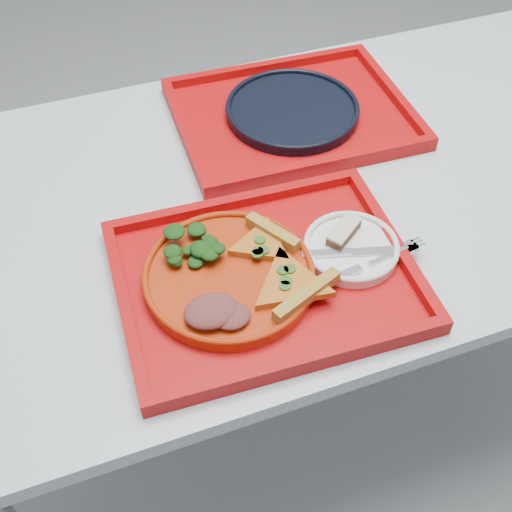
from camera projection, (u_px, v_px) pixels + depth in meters
name	position (u px, v px, depth m)	size (l,w,h in m)	color
ground	(320.00, 381.00, 1.73)	(10.00, 10.00, 0.00)	gray
table	(346.00, 199.00, 1.23)	(1.60, 0.80, 0.75)	silver
tray_main	(265.00, 279.00, 0.99)	(0.45, 0.35, 0.01)	#AC090A
tray_far	(292.00, 117.00, 1.27)	(0.45, 0.35, 0.01)	#AC090A
dinner_plate	(229.00, 278.00, 0.97)	(0.26, 0.26, 0.02)	#AB2B0B
side_plate	(351.00, 250.00, 1.01)	(0.15, 0.15, 0.01)	white
navy_plate	(292.00, 111.00, 1.26)	(0.26, 0.26, 0.02)	black
pizza_slice_a	(290.00, 281.00, 0.94)	(0.14, 0.12, 0.02)	gold
pizza_slice_b	(261.00, 242.00, 1.00)	(0.11, 0.10, 0.02)	gold
salad_heap	(192.00, 243.00, 0.98)	(0.08, 0.07, 0.04)	black
meat_portion	(211.00, 311.00, 0.91)	(0.08, 0.06, 0.02)	brown
dessert_bar	(344.00, 232.00, 1.02)	(0.07, 0.06, 0.02)	#482C18
knife	(361.00, 251.00, 1.00)	(0.18, 0.02, 0.01)	silver
fork	(368.00, 264.00, 0.98)	(0.18, 0.02, 0.01)	silver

